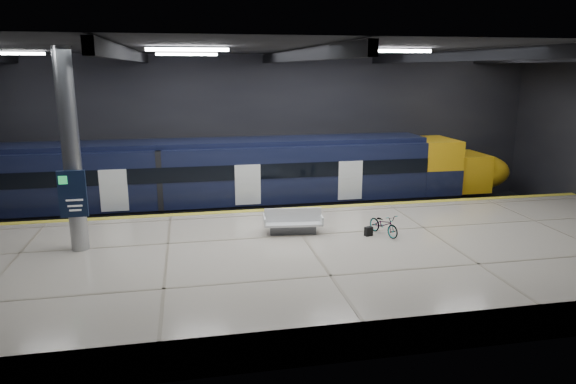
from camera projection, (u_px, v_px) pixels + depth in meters
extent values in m
plane|color=black|center=(296.00, 253.00, 20.80)|extent=(30.00, 30.00, 0.00)
cube|color=black|center=(266.00, 131.00, 27.48)|extent=(30.00, 0.10, 8.00)
cube|color=black|center=(367.00, 211.00, 12.23)|extent=(30.00, 0.10, 8.00)
cube|color=black|center=(297.00, 49.00, 18.91)|extent=(30.00, 16.00, 0.10)
cube|color=black|center=(129.00, 55.00, 17.84)|extent=(0.25, 16.00, 0.40)
cube|color=black|center=(297.00, 56.00, 18.97)|extent=(0.25, 16.00, 0.40)
cube|color=black|center=(447.00, 56.00, 20.10)|extent=(0.25, 16.00, 0.40)
cube|color=white|center=(188.00, 50.00, 16.28)|extent=(2.60, 0.18, 0.10)
cube|color=white|center=(395.00, 51.00, 17.60)|extent=(2.60, 0.18, 0.10)
cube|color=white|center=(573.00, 52.00, 18.91)|extent=(2.60, 0.18, 0.10)
cube|color=white|center=(10.00, 53.00, 20.69)|extent=(2.60, 0.18, 0.10)
cube|color=white|center=(187.00, 54.00, 22.00)|extent=(2.60, 0.18, 0.10)
cube|color=white|center=(343.00, 55.00, 23.32)|extent=(2.60, 0.18, 0.10)
cube|color=white|center=(483.00, 56.00, 24.63)|extent=(2.60, 0.18, 0.10)
cube|color=beige|center=(311.00, 263.00, 18.28)|extent=(30.00, 11.00, 1.10)
cube|color=yellow|center=(284.00, 209.00, 23.16)|extent=(30.00, 0.40, 0.01)
cube|color=gray|center=(276.00, 218.00, 25.34)|extent=(30.00, 0.08, 0.16)
cube|color=gray|center=(272.00, 211.00, 26.71)|extent=(30.00, 0.08, 0.16)
cube|color=black|center=(184.00, 210.00, 25.07)|extent=(24.00, 2.58, 0.80)
cube|color=black|center=(182.00, 174.00, 24.66)|extent=(24.00, 2.80, 2.75)
cube|color=black|center=(181.00, 144.00, 24.30)|extent=(24.00, 2.30, 0.24)
cube|color=black|center=(182.00, 175.00, 23.25)|extent=(24.00, 0.04, 0.70)
cube|color=white|center=(248.00, 185.00, 23.95)|extent=(1.20, 0.05, 1.90)
cube|color=gold|center=(433.00, 165.00, 27.10)|extent=(2.00, 2.80, 2.75)
ellipsoid|color=gold|center=(477.00, 172.00, 27.70)|extent=(3.60, 2.52, 1.90)
cube|color=black|center=(438.00, 161.00, 27.11)|extent=(1.60, 2.38, 0.80)
cube|color=#595B60|center=(293.00, 229.00, 19.78)|extent=(1.80, 0.73, 0.33)
cube|color=white|center=(293.00, 223.00, 19.72)|extent=(2.28, 1.16, 0.09)
cube|color=white|center=(293.00, 215.00, 19.65)|extent=(2.18, 0.32, 0.55)
cube|color=white|center=(264.00, 220.00, 19.60)|extent=(0.17, 0.93, 0.33)
cube|color=white|center=(321.00, 219.00, 19.78)|extent=(0.17, 0.93, 0.33)
imported|color=#99999E|center=(384.00, 224.00, 19.52)|extent=(1.05, 1.68, 0.83)
cube|color=black|center=(369.00, 231.00, 19.46)|extent=(0.34, 0.27, 0.35)
cylinder|color=#9EA0A5|center=(71.00, 152.00, 17.27)|extent=(0.60, 0.60, 6.90)
cube|color=#0D1832|center=(73.00, 194.00, 17.19)|extent=(0.90, 0.12, 1.60)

